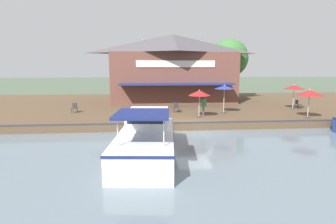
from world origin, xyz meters
name	(u,v)px	position (x,y,z in m)	size (l,w,h in m)	color
ground_plane	(194,132)	(0.00, 0.00, 0.00)	(220.00, 220.00, 0.00)	#4C5B47
quay_deck	(176,106)	(-11.00, 0.00, 0.30)	(22.00, 56.00, 0.60)	brown
quay_edge_fender	(194,123)	(-0.10, 0.00, 0.65)	(0.20, 50.40, 0.10)	#2D2D33
waterfront_restaurant	(172,68)	(-13.27, -0.23, 4.59)	(9.42, 14.57, 7.83)	brown
patio_umbrella_mid_patio_left	(224,87)	(-4.12, 3.41, 2.88)	(1.75, 1.75, 2.49)	#B7B7B7
patio_umbrella_back_row	(199,93)	(-2.43, 0.86, 2.57)	(1.79, 1.79, 2.23)	#B7B7B7
patio_umbrella_mid_patio_right	(294,87)	(-5.73, 10.72, 2.74)	(1.95, 1.95, 2.39)	#B7B7B7
patio_umbrella_by_entrance	(310,93)	(-1.44, 9.50, 2.61)	(1.99, 1.99, 2.29)	#B7B7B7
cafe_chair_under_first_umbrella	(74,107)	(-5.54, -9.81, 1.08)	(0.47, 0.47, 0.85)	#2D2D33
cafe_chair_far_corner_seat	(298,104)	(-6.02, 11.39, 1.08)	(0.59, 0.59, 0.85)	#2D2D33
cafe_chair_mid_patio	(176,107)	(-5.00, -0.69, 1.08)	(0.48, 0.48, 0.85)	#2D2D33
person_near_entrance	(204,103)	(-3.00, 1.34, 1.64)	(0.47, 0.47, 1.66)	#4C4C56
motorboat_fourth_along	(148,136)	(4.42, -3.33, 0.93)	(8.72, 3.42, 2.57)	white
tree_downstream_bank	(228,59)	(-16.25, 7.46, 5.67)	(5.28, 5.03, 7.72)	brown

